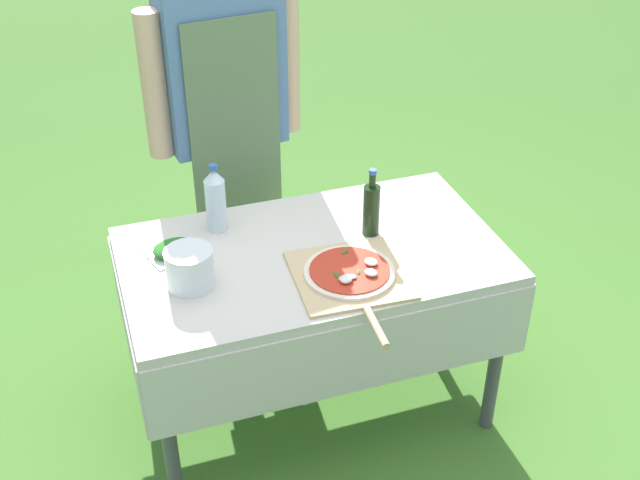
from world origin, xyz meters
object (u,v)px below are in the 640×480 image
prep_table (313,274)px  herb_container (174,249)px  person_cook (225,107)px  mixing_tub (190,268)px  pizza_on_peel (351,275)px  oil_bottle (371,209)px  water_bottle (215,199)px

prep_table → herb_container: size_ratio=6.39×
prep_table → person_cook: person_cook is taller
person_cook → mixing_tub: (-0.30, -0.74, -0.20)m
pizza_on_peel → herb_container: 0.61m
pizza_on_peel → oil_bottle: size_ratio=2.18×
water_bottle → herb_container: water_bottle is taller
person_cook → oil_bottle: (0.36, -0.64, -0.16)m
pizza_on_peel → person_cook: bearing=106.0°
oil_bottle → mixing_tub: bearing=-171.4°
prep_table → oil_bottle: (0.23, 0.04, 0.20)m
pizza_on_peel → oil_bottle: 0.30m
prep_table → pizza_on_peel: 0.23m
prep_table → pizza_on_peel: bearing=-70.0°
prep_table → water_bottle: water_bottle is taller
prep_table → pizza_on_peel: (0.07, -0.19, 0.11)m
prep_table → oil_bottle: size_ratio=5.14×
herb_container → mixing_tub: (0.02, -0.19, 0.05)m
mixing_tub → oil_bottle: bearing=8.6°
person_cook → pizza_on_peel: size_ratio=3.01×
person_cook → mixing_tub: size_ratio=10.71×
person_cook → water_bottle: (-0.15, -0.44, -0.14)m
pizza_on_peel → oil_bottle: (0.16, 0.23, 0.09)m
person_cook → mixing_tub: person_cook is taller
pizza_on_peel → water_bottle: water_bottle is taller
prep_table → mixing_tub: mixing_tub is taller
water_bottle → mixing_tub: (-0.15, -0.30, -0.06)m
pizza_on_peel → water_bottle: size_ratio=2.16×
mixing_tub → prep_table: bearing=7.5°
oil_bottle → water_bottle: 0.54m
person_cook → oil_bottle: bearing=112.4°
water_bottle → mixing_tub: 0.34m
person_cook → water_bottle: size_ratio=6.51×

